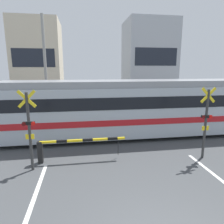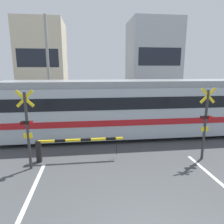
# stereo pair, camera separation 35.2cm
# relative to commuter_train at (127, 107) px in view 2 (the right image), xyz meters

# --- Properties ---
(rail_track_near) EXTENTS (50.00, 0.10, 0.08)m
(rail_track_near) POSITION_rel_commuter_train_xyz_m (-0.98, -0.72, -1.74)
(rail_track_near) COLOR gray
(rail_track_near) RESTS_ON ground_plane
(rail_track_far) EXTENTS (50.00, 0.10, 0.08)m
(rail_track_far) POSITION_rel_commuter_train_xyz_m (-0.98, 0.72, -1.74)
(rail_track_far) COLOR gray
(rail_track_far) RESTS_ON ground_plane
(commuter_train) EXTENTS (14.46, 2.93, 3.32)m
(commuter_train) POSITION_rel_commuter_train_xyz_m (0.00, 0.00, 0.00)
(commuter_train) COLOR #ADB7C1
(commuter_train) RESTS_ON ground_plane
(crossing_barrier_near) EXTENTS (3.78, 0.20, 0.97)m
(crossing_barrier_near) POSITION_rel_commuter_train_xyz_m (-3.45, -3.05, -1.06)
(crossing_barrier_near) COLOR black
(crossing_barrier_near) RESTS_ON ground_plane
(crossing_barrier_far) EXTENTS (3.78, 0.20, 0.97)m
(crossing_barrier_far) POSITION_rel_commuter_train_xyz_m (1.48, 3.06, -1.06)
(crossing_barrier_far) COLOR black
(crossing_barrier_far) RESTS_ON ground_plane
(crossing_signal_left) EXTENTS (0.68, 0.15, 3.20)m
(crossing_signal_left) POSITION_rel_commuter_train_xyz_m (-4.67, -3.65, -0.01)
(crossing_signal_left) COLOR #333333
(crossing_signal_left) RESTS_ON ground_plane
(crossing_signal_right) EXTENTS (0.68, 0.15, 3.20)m
(crossing_signal_right) POSITION_rel_commuter_train_xyz_m (2.71, -3.65, -0.01)
(crossing_signal_right) COLOR #333333
(crossing_signal_right) RESTS_ON ground_plane
(pedestrian) EXTENTS (0.38, 0.22, 1.70)m
(pedestrian) POSITION_rel_commuter_train_xyz_m (-2.18, 5.11, -0.80)
(pedestrian) COLOR #23232D
(pedestrian) RESTS_ON ground_plane
(building_left_of_street) EXTENTS (5.04, 5.20, 9.30)m
(building_left_of_street) POSITION_rel_commuter_train_xyz_m (-7.34, 13.24, 2.87)
(building_left_of_street) COLOR beige
(building_left_of_street) RESTS_ON ground_plane
(building_right_of_street) EXTENTS (5.81, 5.20, 9.72)m
(building_right_of_street) POSITION_rel_commuter_train_xyz_m (5.77, 13.24, 3.08)
(building_right_of_street) COLOR #B2B7BC
(building_right_of_street) RESTS_ON ground_plane
(utility_pole_streetside) EXTENTS (0.22, 0.22, 8.11)m
(utility_pole_streetside) POSITION_rel_commuter_train_xyz_m (-5.42, 5.56, 2.28)
(utility_pole_streetside) COLOR gray
(utility_pole_streetside) RESTS_ON ground_plane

